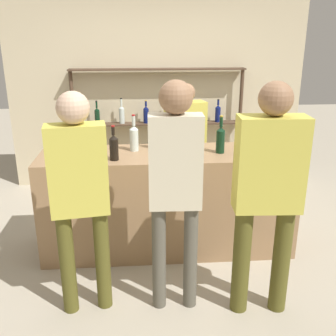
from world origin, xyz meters
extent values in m
plane|color=#B2A893|center=(0.00, 0.00, 0.00)|extent=(16.00, 16.00, 0.00)
cube|color=#997551|center=(0.00, 0.00, 0.51)|extent=(2.45, 0.67, 1.02)
cube|color=beige|center=(0.00, 1.94, 1.40)|extent=(4.05, 0.12, 2.80)
cylinder|color=#4C3828|center=(-1.15, 1.76, 0.82)|extent=(0.05, 0.05, 1.65)
cylinder|color=#4C3828|center=(1.15, 1.76, 0.82)|extent=(0.05, 0.05, 1.65)
cube|color=#4C3828|center=(0.00, 1.76, 1.64)|extent=(2.34, 0.18, 0.02)
cube|color=#4C3828|center=(0.00, 1.76, 0.91)|extent=(2.34, 0.18, 0.02)
cylinder|color=black|center=(-0.83, 1.76, 1.01)|extent=(0.07, 0.07, 0.19)
cone|color=black|center=(-0.83, 1.76, 1.12)|extent=(0.07, 0.07, 0.03)
cylinder|color=black|center=(-0.83, 1.76, 1.18)|extent=(0.03, 0.03, 0.09)
cylinder|color=black|center=(-0.83, 1.76, 1.23)|extent=(0.03, 0.03, 0.01)
cylinder|color=silver|center=(-0.50, 1.76, 1.02)|extent=(0.07, 0.07, 0.21)
cone|color=silver|center=(-0.50, 1.76, 1.14)|extent=(0.07, 0.07, 0.03)
cylinder|color=silver|center=(-0.50, 1.76, 1.20)|extent=(0.03, 0.03, 0.09)
cylinder|color=black|center=(-0.50, 1.76, 1.26)|extent=(0.03, 0.03, 0.01)
cylinder|color=#0F1956|center=(-0.17, 1.76, 1.02)|extent=(0.07, 0.07, 0.20)
cone|color=#0F1956|center=(-0.17, 1.76, 1.13)|extent=(0.07, 0.07, 0.03)
cylinder|color=#0F1956|center=(-0.17, 1.76, 1.18)|extent=(0.03, 0.03, 0.07)
cylinder|color=gold|center=(-0.17, 1.76, 1.23)|extent=(0.03, 0.03, 0.01)
cylinder|color=silver|center=(0.17, 1.76, 1.03)|extent=(0.08, 0.08, 0.23)
cone|color=silver|center=(0.17, 1.76, 1.17)|extent=(0.08, 0.08, 0.03)
cylinder|color=silver|center=(0.17, 1.76, 1.22)|extent=(0.03, 0.03, 0.07)
cylinder|color=gold|center=(0.17, 1.76, 1.26)|extent=(0.03, 0.03, 0.01)
cylinder|color=silver|center=(0.50, 1.76, 1.01)|extent=(0.07, 0.07, 0.19)
cone|color=silver|center=(0.50, 1.76, 1.13)|extent=(0.07, 0.07, 0.03)
cylinder|color=silver|center=(0.50, 1.76, 1.18)|extent=(0.03, 0.03, 0.07)
cylinder|color=gold|center=(0.50, 1.76, 1.22)|extent=(0.03, 0.03, 0.01)
cylinder|color=#0F1956|center=(0.83, 1.76, 1.02)|extent=(0.08, 0.08, 0.20)
cone|color=#0F1956|center=(0.83, 1.76, 1.13)|extent=(0.08, 0.08, 0.03)
cylinder|color=#0F1956|center=(0.83, 1.76, 1.18)|extent=(0.03, 0.03, 0.07)
cylinder|color=black|center=(0.83, 1.76, 1.23)|extent=(0.03, 0.03, 0.01)
cylinder|color=silver|center=(0.25, 0.06, 1.13)|extent=(0.09, 0.09, 0.22)
cone|color=silver|center=(0.25, 0.06, 1.25)|extent=(0.09, 0.09, 0.04)
cylinder|color=silver|center=(0.25, 0.06, 1.31)|extent=(0.03, 0.03, 0.08)
cylinder|color=maroon|center=(0.25, 0.06, 1.35)|extent=(0.03, 0.03, 0.01)
cylinder|color=black|center=(-0.09, 0.14, 1.12)|extent=(0.08, 0.08, 0.22)
cone|color=black|center=(-0.09, 0.14, 1.25)|extent=(0.08, 0.08, 0.03)
cylinder|color=black|center=(-0.09, 0.14, 1.30)|extent=(0.03, 0.03, 0.08)
cylinder|color=gold|center=(-0.09, 0.14, 1.35)|extent=(0.03, 0.03, 0.01)
cylinder|color=silver|center=(-0.32, 0.11, 1.12)|extent=(0.08, 0.08, 0.21)
cone|color=silver|center=(-0.32, 0.11, 1.24)|extent=(0.08, 0.08, 0.04)
cylinder|color=silver|center=(-0.32, 0.11, 1.31)|extent=(0.03, 0.03, 0.09)
cylinder|color=maroon|center=(-0.32, 0.11, 1.36)|extent=(0.03, 0.03, 0.01)
cylinder|color=black|center=(-0.50, -0.18, 1.11)|extent=(0.08, 0.08, 0.19)
cone|color=black|center=(-0.50, -0.18, 1.23)|extent=(0.08, 0.08, 0.04)
cylinder|color=black|center=(-0.50, -0.18, 1.28)|extent=(0.03, 0.03, 0.08)
cylinder|color=maroon|center=(-0.50, -0.18, 1.33)|extent=(0.03, 0.03, 0.01)
cylinder|color=black|center=(0.50, -0.03, 1.12)|extent=(0.08, 0.08, 0.22)
cone|color=black|center=(0.50, -0.03, 1.25)|extent=(0.08, 0.08, 0.04)
cylinder|color=black|center=(0.50, -0.03, 1.32)|extent=(0.03, 0.03, 0.10)
cylinder|color=gold|center=(0.50, -0.03, 1.37)|extent=(0.03, 0.03, 0.01)
cylinder|color=black|center=(0.20, -0.13, 1.13)|extent=(0.09, 0.09, 0.22)
cone|color=black|center=(0.20, -0.13, 1.25)|extent=(0.09, 0.09, 0.04)
cylinder|color=black|center=(0.20, -0.13, 1.32)|extent=(0.03, 0.03, 0.10)
cylinder|color=maroon|center=(0.20, -0.13, 1.38)|extent=(0.04, 0.04, 0.01)
cylinder|color=silver|center=(-0.72, -0.21, 1.02)|extent=(0.06, 0.06, 0.00)
cylinder|color=silver|center=(-0.72, -0.21, 1.06)|extent=(0.01, 0.01, 0.08)
cone|color=silver|center=(-0.72, -0.21, 1.14)|extent=(0.08, 0.08, 0.08)
cylinder|color=silver|center=(0.92, 0.17, 1.08)|extent=(0.11, 0.11, 0.13)
sphere|color=tan|center=(0.90, 0.17, 1.04)|extent=(0.02, 0.02, 0.02)
sphere|color=tan|center=(0.89, 0.18, 1.05)|extent=(0.02, 0.02, 0.02)
sphere|color=tan|center=(0.95, 0.18, 1.03)|extent=(0.02, 0.02, 0.02)
sphere|color=tan|center=(0.92, 0.19, 1.08)|extent=(0.02, 0.02, 0.02)
sphere|color=tan|center=(0.90, 0.16, 1.05)|extent=(0.02, 0.02, 0.02)
sphere|color=tan|center=(0.92, 0.20, 1.08)|extent=(0.02, 0.02, 0.02)
sphere|color=tan|center=(0.94, 0.17, 1.05)|extent=(0.02, 0.02, 0.02)
cylinder|color=#575347|center=(0.11, -0.92, 0.44)|extent=(0.11, 0.11, 0.88)
cylinder|color=#575347|center=(-0.14, -0.91, 0.44)|extent=(0.11, 0.11, 0.88)
cube|color=beige|center=(-0.02, -0.92, 1.23)|extent=(0.39, 0.18, 0.69)
sphere|color=#936B4C|center=(-0.02, -0.92, 1.69)|extent=(0.24, 0.24, 0.24)
cylinder|color=brown|center=(0.80, -1.02, 0.44)|extent=(0.14, 0.14, 0.88)
cylinder|color=brown|center=(0.49, -1.00, 0.44)|extent=(0.14, 0.14, 0.88)
cube|color=#D1C64C|center=(0.65, -1.01, 1.22)|extent=(0.49, 0.24, 0.69)
sphere|color=#936B4C|center=(0.65, -1.01, 1.69)|extent=(0.24, 0.24, 0.24)
cylinder|color=brown|center=(0.12, 0.72, 0.38)|extent=(0.13, 0.13, 0.76)
cylinder|color=brown|center=(0.40, 0.80, 0.38)|extent=(0.13, 0.13, 0.76)
cube|color=#D1C64C|center=(0.26, 0.76, 1.07)|extent=(0.49, 0.32, 0.61)
sphere|color=#936B4C|center=(0.26, 0.76, 1.47)|extent=(0.21, 0.21, 0.21)
cylinder|color=brown|center=(-0.58, -0.88, 0.42)|extent=(0.12, 0.12, 0.84)
cylinder|color=brown|center=(-0.85, -0.91, 0.42)|extent=(0.12, 0.12, 0.84)
cube|color=#D1C64C|center=(-0.71, -0.89, 1.18)|extent=(0.44, 0.24, 0.67)
sphere|color=#DBB293|center=(-0.71, -0.89, 1.62)|extent=(0.23, 0.23, 0.23)
camera|label=1|loc=(-0.28, -3.57, 2.11)|focal=42.00mm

